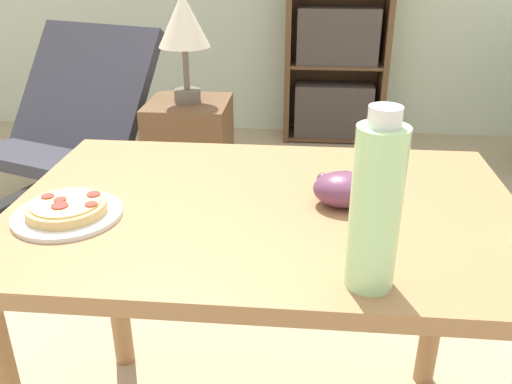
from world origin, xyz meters
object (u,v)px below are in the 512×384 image
Objects in this scene: drink_bottle at (376,207)px; pizza_on_plate at (67,210)px; grape_bunch at (344,189)px; table_lamp at (184,26)px; bookshelf at (338,32)px; side_table at (192,170)px; lounge_chair_near at (70,162)px.

pizza_on_plate is at bearing 162.75° from drink_bottle.
grape_bunch reaches higher than pizza_on_plate.
grape_bunch is 0.31× the size of table_lamp.
table_lamp is at bearing -116.09° from bookshelf.
bookshelf is at bearing 63.91° from side_table.
side_table is (0.61, -0.10, 0.03)m from lounge_chair_near.
grape_bunch is (0.56, 0.11, 0.02)m from pizza_on_plate.
pizza_on_plate is 2.74m from bookshelf.
pizza_on_plate is 0.57m from grape_bunch.
grape_bunch is at bearing -26.96° from lounge_chair_near.
grape_bunch is at bearing -63.23° from table_lamp.
lounge_chair_near is at bearing 114.81° from pizza_on_plate.
lounge_chair_near is 0.63× the size of bookshelf.
pizza_on_plate reaches higher than side_table.
pizza_on_plate is 0.15× the size of bookshelf.
pizza_on_plate is at bearing -88.99° from side_table.
lounge_chair_near is 1.88m from bookshelf.
side_table is at bearing 9.85° from lounge_chair_near.
bookshelf is 1.57m from table_lamp.
table_lamp reaches higher than grape_bunch.
pizza_on_plate is 0.35× the size of side_table.
drink_bottle is 1.66m from side_table.
pizza_on_plate is at bearing -88.99° from table_lamp.
bookshelf is at bearing 88.38° from drink_bottle.
lounge_chair_near is 0.62m from side_table.
pizza_on_plate is 1.27m from table_lamp.
lounge_chair_near is (-1.19, 1.25, -0.49)m from grape_bunch.
drink_bottle is at bearing -91.62° from bookshelf.
table_lamp is (0.00, 0.00, 0.62)m from side_table.
side_table is (-0.68, -1.40, -0.39)m from bookshelf.
table_lamp reaches higher than side_table.
pizza_on_plate is 0.23× the size of lounge_chair_near.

